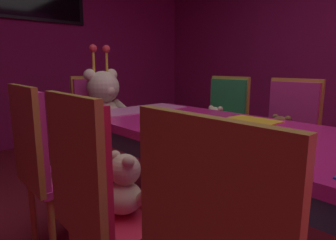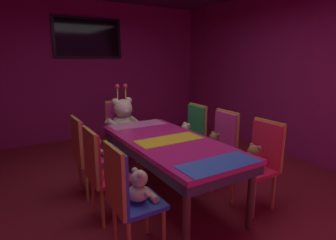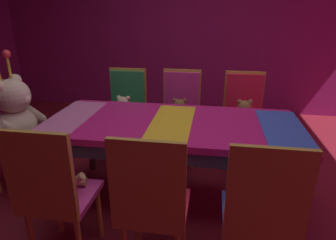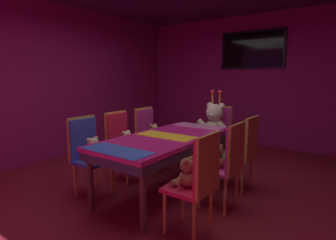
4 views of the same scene
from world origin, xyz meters
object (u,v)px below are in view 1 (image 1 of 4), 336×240
chair_left_2 (43,156)px  teddy_right_2 (214,123)px  teddy_right_1 (279,135)px  banquet_table (225,142)px  throne_chair (96,116)px  teddy_left_2 (69,154)px  chair_right_1 (288,129)px  king_teddy_bear (104,106)px  teddy_left_1 (126,187)px  chair_right_2 (224,119)px  chair_left_1 (95,192)px

chair_left_2 → teddy_right_2: chair_left_2 is taller
chair_left_2 → teddy_right_1: chair_left_2 is taller
banquet_table → throne_chair: 1.54m
teddy_left_2 → chair_right_1: bearing=-21.1°
teddy_right_2 → king_teddy_bear: (-0.66, 0.75, 0.14)m
teddy_left_1 → chair_right_2: size_ratio=0.29×
teddy_right_1 → throne_chair: throne_chair is taller
chair_right_2 → teddy_left_1: bearing=22.7°
teddy_left_2 → teddy_right_2: bearing=0.6°
teddy_left_1 → teddy_right_1: teddy_left_1 is taller
chair_left_1 → teddy_left_2: size_ratio=3.32×
chair_left_1 → teddy_right_2: size_ratio=3.42×
chair_right_1 → chair_right_2: bearing=-87.0°
king_teddy_bear → teddy_right_1: bearing=27.3°
teddy_right_1 → teddy_right_2: size_ratio=0.97×
chair_left_1 → throne_chair: (0.83, 1.54, 0.00)m
chair_left_1 → chair_right_2: same height
chair_left_1 → chair_left_2: same height
banquet_table → king_teddy_bear: 1.38m
teddy_right_1 → teddy_right_2: teddy_right_2 is taller
teddy_left_1 → chair_left_1: bearing=-180.0°
throne_chair → chair_right_1: bearing=28.9°
teddy_right_1 → teddy_right_2: 0.60m
chair_left_1 → throne_chair: same height
chair_right_1 → teddy_right_2: 0.62m
chair_right_2 → throne_chair: 1.22m
king_teddy_bear → chair_right_2: bearing=47.0°
teddy_right_2 → chair_right_2: bearing=-180.0°
chair_left_1 → teddy_right_1: size_ratio=3.53×
teddy_left_2 → teddy_right_1: teddy_left_2 is taller
teddy_left_2 → throne_chair: bearing=54.0°
teddy_left_1 → teddy_left_2: 0.61m
chair_left_2 → king_teddy_bear: king_teddy_bear is taller
teddy_left_1 → king_teddy_bear: size_ratio=0.35×
chair_left_1 → teddy_left_1: chair_left_1 is taller
banquet_table → chair_right_1: (0.84, 0.03, -0.05)m
teddy_right_2 → throne_chair: throne_chair is taller
banquet_table → king_teddy_bear: (0.00, 1.38, 0.07)m
chair_right_1 → chair_left_1: bearing=0.9°
banquet_table → king_teddy_bear: king_teddy_bear is taller
teddy_right_2 → teddy_left_2: bearing=0.6°
king_teddy_bear → teddy_left_2: bearing=-41.4°
teddy_left_2 → teddy_right_2: teddy_left_2 is taller
chair_left_2 → teddy_left_2: (0.14, 0.00, -0.02)m
banquet_table → teddy_left_1: banquet_table is taller
teddy_right_2 → throne_chair: 1.13m
teddy_left_1 → teddy_right_1: (1.38, 0.03, -0.00)m
chair_right_1 → king_teddy_bear: king_teddy_bear is taller
teddy_left_2 → teddy_right_1: (1.37, -0.58, -0.01)m
teddy_right_2 → king_teddy_bear: 1.01m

